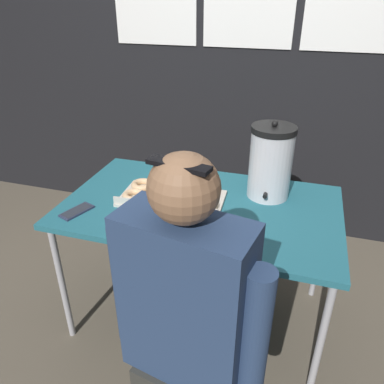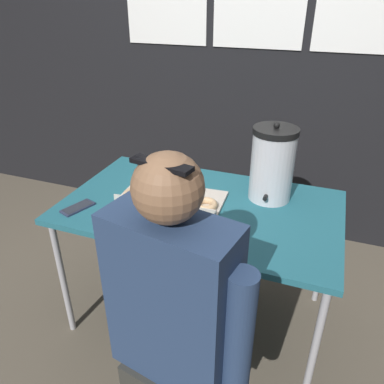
# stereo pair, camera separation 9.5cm
# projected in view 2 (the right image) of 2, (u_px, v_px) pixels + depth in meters

# --- Properties ---
(ground_plane) EXTENTS (12.00, 12.00, 0.00)m
(ground_plane) POSITION_uv_depth(u_px,v_px,m) (199.00, 313.00, 2.14)
(ground_plane) COLOR brown
(back_wall) EXTENTS (6.00, 0.11, 2.71)m
(back_wall) POSITION_uv_depth(u_px,v_px,m) (258.00, 38.00, 2.40)
(back_wall) COLOR black
(back_wall) RESTS_ON ground
(folding_table) EXTENTS (1.31, 0.78, 0.72)m
(folding_table) POSITION_uv_depth(u_px,v_px,m) (200.00, 213.00, 1.82)
(folding_table) COLOR #236675
(folding_table) RESTS_ON ground
(donut_box) EXTENTS (0.52, 0.29, 0.05)m
(donut_box) POSITION_uv_depth(u_px,v_px,m) (170.00, 195.00, 1.83)
(donut_box) COLOR beige
(donut_box) RESTS_ON folding_table
(coffee_urn) EXTENTS (0.21, 0.24, 0.39)m
(coffee_urn) POSITION_uv_depth(u_px,v_px,m) (272.00, 164.00, 1.77)
(coffee_urn) COLOR silver
(coffee_urn) RESTS_ON folding_table
(cell_phone) EXTENTS (0.12, 0.17, 0.01)m
(cell_phone) POSITION_uv_depth(u_px,v_px,m) (78.00, 208.00, 1.76)
(cell_phone) COLOR #2D334C
(cell_phone) RESTS_ON folding_table
(person_seated) EXTENTS (0.55, 0.28, 1.26)m
(person_seated) POSITION_uv_depth(u_px,v_px,m) (173.00, 336.00, 1.25)
(person_seated) COLOR #33332D
(person_seated) RESTS_ON ground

